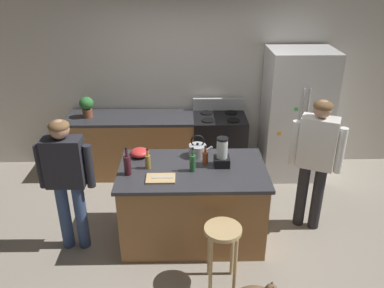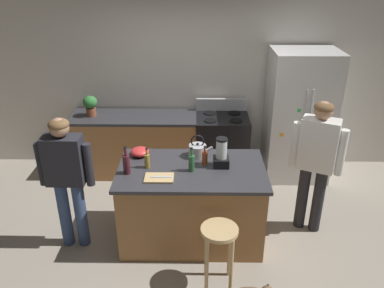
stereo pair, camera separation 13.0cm
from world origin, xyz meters
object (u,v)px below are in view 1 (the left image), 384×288
Objects in this scene: bottle_wine at (127,165)px; bottle_olive_oil at (192,162)px; blender_appliance at (222,154)px; person_by_island_left at (66,174)px; chef_knife at (163,177)px; tea_kettle at (198,150)px; kitchen_island at (193,203)px; bottle_cooking_sauce at (205,157)px; person_by_sink_right at (316,154)px; cutting_board at (161,179)px; potted_plant at (87,106)px; bottle_vinegar at (148,161)px; refrigerator at (296,115)px; bar_stool at (223,241)px; mixing_bowl at (140,153)px; stove_range at (219,144)px.

bottle_wine is 0.68m from bottle_olive_oil.
blender_appliance is at bearing 9.84° from bottle_wine.
person_by_island_left reaches higher than chef_knife.
tea_kettle reaches higher than chef_knife.
kitchen_island is 7.46× the size of bottle_cooking_sauce.
person_by_sink_right is 5.87× the size of bottle_olive_oil.
cutting_board is (-0.40, -0.52, -0.07)m from tea_kettle.
potted_plant is 1.99m from tea_kettle.
bottle_vinegar reaches higher than chef_knife.
blender_appliance reaches higher than bottle_cooking_sauce.
bottle_cooking_sauce is (-1.37, -1.39, 0.05)m from refrigerator.
bottle_olive_oil is 0.35m from tea_kettle.
kitchen_island is 2.37× the size of bar_stool.
potted_plant is 2.12m from cutting_board.
refrigerator is 7.95× the size of bottle_vinegar.
bar_stool is 0.88m from chef_knife.
bottle_cooking_sauce is at bearing -41.71° from potted_plant.
refrigerator is 6.81× the size of tea_kettle.
person_by_island_left is (-1.32, -0.15, 0.48)m from kitchen_island.
person_by_island_left is at bearing -162.59° from tea_kettle.
person_by_island_left is at bearing -169.31° from bottle_vinegar.
chef_knife is at bearing 138.68° from bar_stool.
mixing_bowl is at bearing 149.73° from bottle_olive_oil.
bar_stool is 1.15m from tea_kettle.
person_by_island_left is 2.74m from person_by_sink_right.
blender_appliance is 0.19m from bottle_cooking_sauce.
person_by_island_left is 4.63× the size of blender_appliance.
refrigerator reaches higher than bottle_vinegar.
person_by_sink_right is at bearing 8.21° from bottle_wine.
chef_knife is (-0.74, -1.75, 0.47)m from stove_range.
chef_knife is (-0.46, -0.34, -0.06)m from bottle_cooking_sauce.
refrigerator is at bearing 45.43° from bottle_cooking_sauce.
stove_range is 0.67× the size of person_by_sink_right.
tea_kettle is (0.55, 0.28, -0.01)m from bottle_vinegar.
cutting_board is at bearing -166.58° from person_by_sink_right.
blender_appliance is (0.05, 0.80, 0.52)m from bar_stool.
person_by_island_left is 1.71m from potted_plant.
blender_appliance reaches higher than kitchen_island.
refrigerator is at bearing -1.30° from stove_range.
tea_kettle is at bearing 77.44° from kitchen_island.
refrigerator is at bearing 45.67° from bottle_olive_oil.
bottle_vinegar is at bearing 32.61° from bottle_wine.
bottle_olive_oil is at bearing -134.33° from refrigerator.
tea_kettle is (0.07, 0.34, -0.02)m from bottle_olive_oil.
refrigerator is 1.89m from tea_kettle.
potted_plant reaches higher than bottle_cooking_sauce.
mixing_bowl is (-0.87, 1.04, 0.43)m from bar_stool.
cutting_board is (0.15, -0.24, -0.08)m from bottle_vinegar.
bottle_wine is at bearing -143.69° from refrigerator.
stove_range is 0.71× the size of person_by_island_left.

